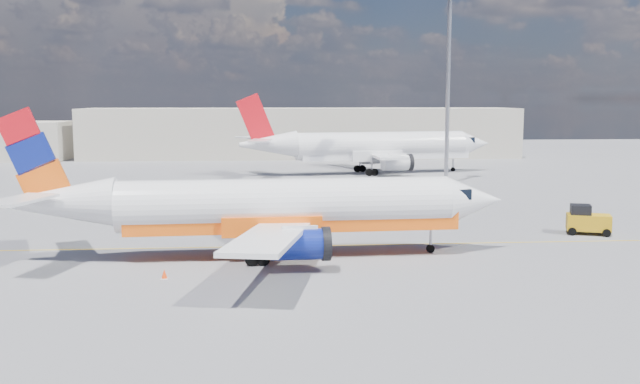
{
  "coord_description": "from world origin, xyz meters",
  "views": [
    {
      "loc": [
        -1.13,
        -42.62,
        9.55
      ],
      "look_at": [
        2.47,
        3.31,
        3.5
      ],
      "focal_mm": 40.0,
      "sensor_mm": 36.0,
      "label": 1
    }
  ],
  "objects": [
    {
      "name": "taxi_line",
      "position": [
        0.0,
        3.0,
        0.01
      ],
      "size": [
        70.0,
        0.15,
        0.01
      ],
      "primitive_type": "cube",
      "color": "yellow",
      "rests_on": "ground"
    },
    {
      "name": "terminal_main",
      "position": [
        5.0,
        75.0,
        4.0
      ],
      "size": [
        70.0,
        14.0,
        8.0
      ],
      "primitive_type": "cube",
      "color": "beige",
      "rests_on": "ground"
    },
    {
      "name": "gse_tug",
      "position": [
        21.64,
        5.49,
        0.99
      ],
      "size": [
        3.3,
        2.64,
        2.1
      ],
      "rotation": [
        0.0,
        0.0,
        -0.33
      ],
      "color": "black",
      "rests_on": "ground"
    },
    {
      "name": "ground",
      "position": [
        0.0,
        0.0,
        0.0
      ],
      "size": [
        240.0,
        240.0,
        0.0
      ],
      "primitive_type": "plane",
      "color": "slate",
      "rests_on": "ground"
    },
    {
      "name": "main_jet",
      "position": [
        -0.83,
        -0.17,
        3.05
      ],
      "size": [
        30.23,
        23.88,
        9.16
      ],
      "rotation": [
        0.0,
        0.0,
        0.05
      ],
      "color": "white",
      "rests_on": "ground"
    },
    {
      "name": "second_jet",
      "position": [
        12.71,
        47.34,
        3.41
      ],
      "size": [
        33.9,
        26.29,
        10.23
      ],
      "rotation": [
        0.0,
        0.0,
        0.18
      ],
      "color": "white",
      "rests_on": "ground"
    },
    {
      "name": "floodlight_mast",
      "position": [
        19.22,
        35.58,
        12.81
      ],
      "size": [
        1.56,
        1.56,
        21.37
      ],
      "color": "#9E9EA6",
      "rests_on": "ground"
    },
    {
      "name": "traffic_cone",
      "position": [
        -6.52,
        -4.99,
        0.25
      ],
      "size": [
        0.37,
        0.37,
        0.52
      ],
      "color": "white",
      "rests_on": "ground"
    }
  ]
}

